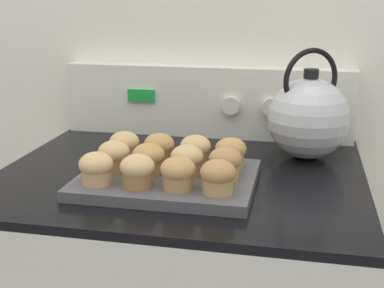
% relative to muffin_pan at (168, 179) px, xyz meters
% --- Properties ---
extents(wall_back, '(8.00, 0.05, 2.40)m').
position_rel_muffin_pan_xyz_m(wall_back, '(0.01, 0.45, 0.29)').
color(wall_back, silver).
rests_on(wall_back, ground_plane).
extents(control_panel, '(0.78, 0.07, 0.19)m').
position_rel_muffin_pan_xyz_m(control_panel, '(0.01, 0.39, 0.08)').
color(control_panel, silver).
rests_on(control_panel, stove_range).
extents(muffin_pan, '(0.36, 0.28, 0.02)m').
position_rel_muffin_pan_xyz_m(muffin_pan, '(0.00, 0.00, 0.00)').
color(muffin_pan, '#4C4C51').
rests_on(muffin_pan, stove_range).
extents(muffin_r0_c0, '(0.07, 0.07, 0.06)m').
position_rel_muffin_pan_xyz_m(muffin_r0_c0, '(-0.12, -0.08, 0.04)').
color(muffin_r0_c0, tan).
rests_on(muffin_r0_c0, muffin_pan).
extents(muffin_r0_c1, '(0.07, 0.07, 0.06)m').
position_rel_muffin_pan_xyz_m(muffin_r0_c1, '(-0.04, -0.08, 0.04)').
color(muffin_r0_c1, olive).
rests_on(muffin_r0_c1, muffin_pan).
extents(muffin_r0_c2, '(0.07, 0.07, 0.06)m').
position_rel_muffin_pan_xyz_m(muffin_r0_c2, '(0.04, -0.08, 0.04)').
color(muffin_r0_c2, '#A37A4C').
rests_on(muffin_r0_c2, muffin_pan).
extents(muffin_r0_c3, '(0.07, 0.07, 0.06)m').
position_rel_muffin_pan_xyz_m(muffin_r0_c3, '(0.12, -0.08, 0.04)').
color(muffin_r0_c3, tan).
rests_on(muffin_r0_c3, muffin_pan).
extents(muffin_r1_c0, '(0.07, 0.07, 0.06)m').
position_rel_muffin_pan_xyz_m(muffin_r1_c0, '(-0.12, 0.00, 0.04)').
color(muffin_r1_c0, '#A37A4C').
rests_on(muffin_r1_c0, muffin_pan).
extents(muffin_r1_c1, '(0.07, 0.07, 0.06)m').
position_rel_muffin_pan_xyz_m(muffin_r1_c1, '(-0.04, -0.00, 0.04)').
color(muffin_r1_c1, '#A37A4C').
rests_on(muffin_r1_c1, muffin_pan).
extents(muffin_r1_c2, '(0.07, 0.07, 0.06)m').
position_rel_muffin_pan_xyz_m(muffin_r1_c2, '(0.04, 0.00, 0.04)').
color(muffin_r1_c2, '#A37A4C').
rests_on(muffin_r1_c2, muffin_pan).
extents(muffin_r1_c3, '(0.07, 0.07, 0.06)m').
position_rel_muffin_pan_xyz_m(muffin_r1_c3, '(0.12, 0.00, 0.04)').
color(muffin_r1_c3, tan).
rests_on(muffin_r1_c3, muffin_pan).
extents(muffin_r2_c0, '(0.07, 0.07, 0.06)m').
position_rel_muffin_pan_xyz_m(muffin_r2_c0, '(-0.12, 0.08, 0.04)').
color(muffin_r2_c0, tan).
rests_on(muffin_r2_c0, muffin_pan).
extents(muffin_r2_c1, '(0.07, 0.07, 0.06)m').
position_rel_muffin_pan_xyz_m(muffin_r2_c1, '(-0.04, 0.08, 0.04)').
color(muffin_r2_c1, olive).
rests_on(muffin_r2_c1, muffin_pan).
extents(muffin_r2_c2, '(0.07, 0.07, 0.06)m').
position_rel_muffin_pan_xyz_m(muffin_r2_c2, '(0.04, 0.08, 0.04)').
color(muffin_r2_c2, '#A37A4C').
rests_on(muffin_r2_c2, muffin_pan).
extents(muffin_r2_c3, '(0.07, 0.07, 0.06)m').
position_rel_muffin_pan_xyz_m(muffin_r2_c3, '(0.12, 0.08, 0.04)').
color(muffin_r2_c3, '#A37A4C').
rests_on(muffin_r2_c3, muffin_pan).
extents(tea_kettle, '(0.21, 0.19, 0.26)m').
position_rel_muffin_pan_xyz_m(tea_kettle, '(0.28, 0.25, 0.09)').
color(tea_kettle, silver).
rests_on(tea_kettle, stove_range).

